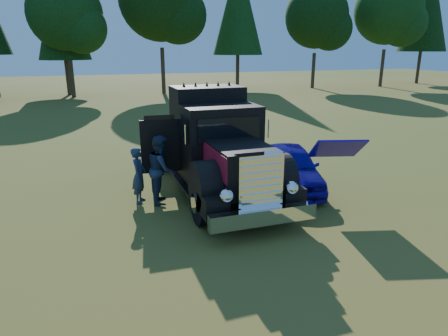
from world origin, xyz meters
TOP-DOWN VIEW (x-y plane):
  - ground at (0.00, 0.00)m, footprint 120.00×120.00m
  - treeline at (-2.63, 27.57)m, footprint 72.10×24.04m
  - diamond_t_truck at (0.35, 2.75)m, footprint 3.38×7.16m
  - hotrod_coupe at (2.58, 2.38)m, footprint 2.50×4.29m
  - spectator_near at (-1.90, 2.60)m, footprint 0.54×0.66m
  - spectator_far at (-1.31, 2.45)m, footprint 0.89×1.04m

SIDE VIEW (x-z plane):
  - ground at x=0.00m, z-range 0.00..0.00m
  - hotrod_coupe at x=2.58m, z-range -0.29..1.60m
  - spectator_near at x=-1.90m, z-range 0.00..1.55m
  - spectator_far at x=-1.31m, z-range 0.00..1.87m
  - diamond_t_truck at x=0.35m, z-range -0.22..2.78m
  - treeline at x=-2.63m, z-range 0.76..14.60m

